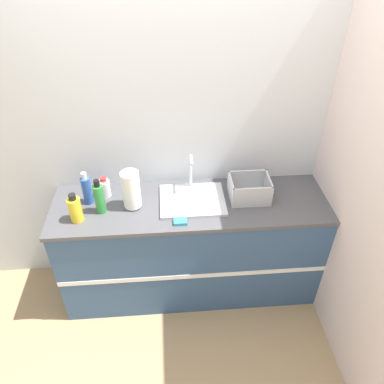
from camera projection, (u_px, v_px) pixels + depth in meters
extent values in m
plane|color=tan|center=(194.00, 312.00, 3.04)|extent=(12.00, 12.00, 0.00)
cube|color=silver|center=(188.00, 135.00, 2.72)|extent=(4.39, 0.06, 2.60)
cube|color=silver|center=(342.00, 152.00, 2.54)|extent=(0.06, 2.56, 2.60)
cube|color=#33517A|center=(191.00, 248.00, 3.00)|extent=(1.99, 0.56, 0.89)
cube|color=white|center=(194.00, 276.00, 2.78)|extent=(1.99, 0.01, 0.04)
cube|color=#4C4C51|center=(191.00, 204.00, 2.72)|extent=(2.02, 0.59, 0.03)
cube|color=silver|center=(192.00, 200.00, 2.71)|extent=(0.47, 0.38, 0.02)
cylinder|color=silver|center=(191.00, 171.00, 2.76)|extent=(0.02, 0.02, 0.26)
cylinder|color=silver|center=(191.00, 160.00, 2.63)|extent=(0.02, 0.12, 0.02)
cylinder|color=#4C4C51|center=(133.00, 206.00, 2.67)|extent=(0.09, 0.09, 0.01)
cylinder|color=white|center=(131.00, 190.00, 2.59)|extent=(0.13, 0.13, 0.28)
cube|color=#B7BABF|center=(248.00, 197.00, 2.75)|extent=(0.29, 0.23, 0.01)
cube|color=#B7BABF|center=(253.00, 197.00, 2.62)|extent=(0.29, 0.01, 0.15)
cube|color=#B7BABF|center=(247.00, 179.00, 2.79)|extent=(0.29, 0.01, 0.15)
cube|color=#B7BABF|center=(231.00, 189.00, 2.69)|extent=(0.01, 0.23, 0.15)
cube|color=#B7BABF|center=(268.00, 187.00, 2.71)|extent=(0.01, 0.23, 0.15)
cylinder|color=#2D56B7|center=(87.00, 191.00, 2.65)|extent=(0.07, 0.07, 0.21)
cylinder|color=silver|center=(84.00, 176.00, 2.57)|extent=(0.04, 0.04, 0.05)
cylinder|color=white|center=(105.00, 188.00, 2.73)|extent=(0.08, 0.08, 0.13)
cylinder|color=red|center=(103.00, 179.00, 2.68)|extent=(0.05, 0.05, 0.03)
cylinder|color=#2D8C3D|center=(100.00, 199.00, 2.56)|extent=(0.07, 0.07, 0.22)
cylinder|color=black|center=(97.00, 183.00, 2.48)|extent=(0.04, 0.04, 0.05)
cylinder|color=yellow|center=(75.00, 210.00, 2.51)|extent=(0.09, 0.09, 0.18)
cylinder|color=black|center=(72.00, 197.00, 2.44)|extent=(0.05, 0.05, 0.04)
cube|color=#3399BF|center=(180.00, 222.00, 2.53)|extent=(0.09, 0.06, 0.02)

